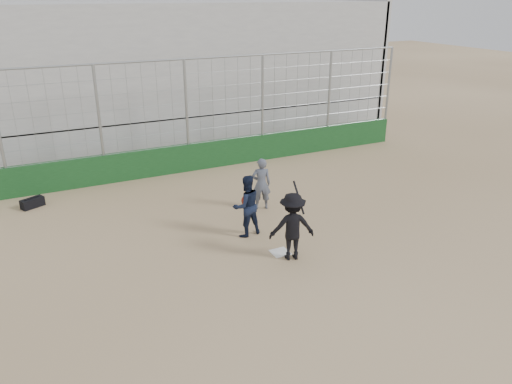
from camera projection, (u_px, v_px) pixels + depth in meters
name	position (u px, v px, depth m)	size (l,w,h in m)	color
ground	(280.00, 253.00, 12.57)	(90.00, 90.00, 0.00)	olive
home_plate	(280.00, 252.00, 12.56)	(0.44, 0.44, 0.02)	white
backstop	(188.00, 145.00, 18.05)	(18.10, 0.25, 4.04)	#133C18
bleachers	(149.00, 72.00, 21.45)	(20.25, 6.70, 6.98)	#999999
batter_at_plate	(292.00, 226.00, 12.02)	(1.24, 0.93, 1.87)	black
catcher_crouched	(247.00, 216.00, 13.27)	(0.92, 0.77, 1.16)	black
umpire	(261.00, 186.00, 14.89)	(0.58, 0.38, 1.43)	#4A4F5D
equipment_bag	(32.00, 203.00, 15.19)	(0.73, 0.54, 0.33)	black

